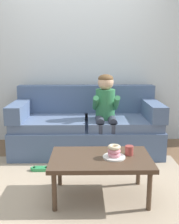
% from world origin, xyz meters
% --- Properties ---
extents(ground, '(10.00, 10.00, 0.00)m').
position_xyz_m(ground, '(0.00, 0.00, 0.00)').
color(ground, brown).
extents(wall_back, '(8.00, 0.10, 2.80)m').
position_xyz_m(wall_back, '(0.00, 1.40, 1.40)').
color(wall_back, silver).
rests_on(wall_back, ground).
extents(area_rug, '(2.54, 1.68, 0.01)m').
position_xyz_m(area_rug, '(0.00, -0.25, 0.01)').
color(area_rug, tan).
rests_on(area_rug, ground).
extents(couch, '(2.02, 0.90, 0.91)m').
position_xyz_m(couch, '(0.13, 0.84, 0.34)').
color(couch, slate).
rests_on(couch, ground).
extents(coffee_table, '(0.94, 0.60, 0.41)m').
position_xyz_m(coffee_table, '(0.26, -0.45, 0.37)').
color(coffee_table, '#4C3828').
rests_on(coffee_table, ground).
extents(person_child, '(0.34, 0.58, 1.10)m').
position_xyz_m(person_child, '(0.38, 0.64, 0.67)').
color(person_child, '#337A4C').
rests_on(person_child, ground).
extents(plate, '(0.21, 0.21, 0.01)m').
position_xyz_m(plate, '(0.38, -0.47, 0.42)').
color(plate, white).
rests_on(plate, coffee_table).
extents(donut, '(0.13, 0.13, 0.04)m').
position_xyz_m(donut, '(0.38, -0.47, 0.44)').
color(donut, pink).
rests_on(donut, plate).
extents(donut_second, '(0.17, 0.17, 0.04)m').
position_xyz_m(donut_second, '(0.38, -0.47, 0.48)').
color(donut_second, pink).
rests_on(donut_second, donut).
extents(donut_third, '(0.12, 0.12, 0.04)m').
position_xyz_m(donut_third, '(0.38, -0.47, 0.51)').
color(donut_third, beige).
rests_on(donut_third, donut_second).
extents(mug, '(0.08, 0.08, 0.09)m').
position_xyz_m(mug, '(0.53, -0.40, 0.46)').
color(mug, '#993D38').
rests_on(mug, coffee_table).
extents(toy_controller, '(0.23, 0.09, 0.05)m').
position_xyz_m(toy_controller, '(-0.42, 0.14, 0.03)').
color(toy_controller, '#339E56').
rests_on(toy_controller, ground).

